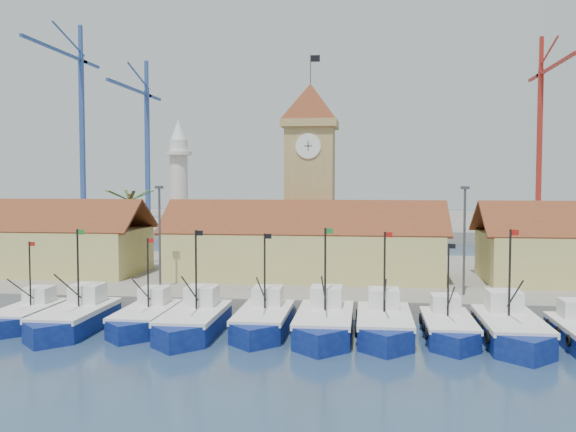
# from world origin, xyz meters

# --- Properties ---
(ground) EXTENTS (400.00, 400.00, 0.00)m
(ground) POSITION_xyz_m (0.00, 0.00, 0.00)
(ground) COLOR navy
(ground) RESTS_ON ground
(quay) EXTENTS (140.00, 32.00, 1.50)m
(quay) POSITION_xyz_m (0.00, 24.00, 0.75)
(quay) COLOR gray
(quay) RESTS_ON ground
(terminal) EXTENTS (240.00, 80.00, 2.00)m
(terminal) POSITION_xyz_m (0.00, 110.00, 1.00)
(terminal) COLOR gray
(terminal) RESTS_ON ground
(boat_0) EXTENTS (3.23, 8.85, 6.70)m
(boat_0) POSITION_xyz_m (-19.64, 3.12, 0.69)
(boat_0) COLOR navy
(boat_0) RESTS_ON ground
(boat_1) EXTENTS (3.78, 10.35, 7.83)m
(boat_1) POSITION_xyz_m (-15.26, 1.91, 0.81)
(boat_1) COLOR navy
(boat_1) RESTS_ON ground
(boat_2) EXTENTS (3.42, 9.37, 7.09)m
(boat_2) POSITION_xyz_m (-10.28, 3.11, 0.73)
(boat_2) COLOR navy
(boat_2) RESTS_ON ground
(boat_3) EXTENTS (3.78, 10.37, 7.84)m
(boat_3) POSITION_xyz_m (-6.30, 1.97, 0.81)
(boat_3) COLOR navy
(boat_3) RESTS_ON ground
(boat_4) EXTENTS (3.64, 9.97, 7.54)m
(boat_4) POSITION_xyz_m (-1.44, 3.12, 0.78)
(boat_4) COLOR navy
(boat_4) RESTS_ON ground
(boat_5) EXTENTS (3.89, 10.66, 8.07)m
(boat_5) POSITION_xyz_m (3.05, 2.34, 0.83)
(boat_5) COLOR navy
(boat_5) RESTS_ON ground
(boat_6) EXTENTS (3.76, 10.31, 7.80)m
(boat_6) POSITION_xyz_m (7.25, 2.61, 0.81)
(boat_6) COLOR navy
(boat_6) RESTS_ON ground
(boat_7) EXTENTS (3.37, 9.24, 6.99)m
(boat_7) POSITION_xyz_m (11.67, 2.62, 0.72)
(boat_7) COLOR navy
(boat_7) RESTS_ON ground
(boat_8) EXTENTS (3.92, 10.73, 8.12)m
(boat_8) POSITION_xyz_m (15.71, 1.99, 0.84)
(boat_8) COLOR navy
(boat_8) RESTS_ON ground
(hall_center) EXTENTS (27.04, 10.13, 7.61)m
(hall_center) POSITION_xyz_m (0.00, 20.00, 3.99)
(hall_center) COLOR #C8BD6E
(hall_center) RESTS_ON quay
(clock_tower) EXTENTS (5.80, 5.80, 22.70)m
(clock_tower) POSITION_xyz_m (0.00, 26.00, 11.96)
(clock_tower) COLOR tan
(clock_tower) RESTS_ON quay
(minaret) EXTENTS (3.00, 3.00, 16.30)m
(minaret) POSITION_xyz_m (-15.00, 28.00, 9.73)
(minaret) COLOR silver
(minaret) RESTS_ON quay
(palm_tree) EXTENTS (5.60, 5.03, 8.39)m
(palm_tree) POSITION_xyz_m (-20.00, 26.00, 6.25)
(palm_tree) COLOR brown
(palm_tree) RESTS_ON quay
(lamp_posts) EXTENTS (80.70, 0.25, 9.03)m
(lamp_posts) POSITION_xyz_m (0.50, 12.00, 6.48)
(lamp_posts) COLOR #3F3F44
(lamp_posts) RESTS_ON quay
(crane_blue_far) EXTENTS (1.00, 36.30, 44.87)m
(crane_blue_far) POSITION_xyz_m (-60.30, 100.14, 27.20)
(crane_blue_far) COLOR #2D498A
(crane_blue_far) RESTS_ON terminal
(crane_blue_near) EXTENTS (1.00, 33.80, 37.46)m
(crane_blue_near) POSITION_xyz_m (-46.62, 106.28, 22.86)
(crane_blue_near) COLOR #2D498A
(crane_blue_near) RESTS_ON terminal
(crane_red_right) EXTENTS (1.00, 33.67, 40.16)m
(crane_red_right) POSITION_xyz_m (43.69, 103.39, 24.37)
(crane_red_right) COLOR maroon
(crane_red_right) RESTS_ON terminal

